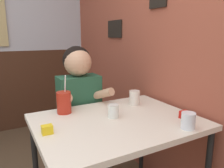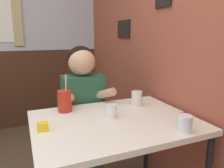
% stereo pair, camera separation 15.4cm
% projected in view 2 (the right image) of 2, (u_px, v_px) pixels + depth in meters
% --- Properties ---
extents(brick_wall_right, '(0.08, 4.49, 2.70)m').
position_uv_depth(brick_wall_right, '(135.00, 31.00, 2.25)').
color(brick_wall_right, '#9E4C38').
rests_on(brick_wall_right, ground_plane).
extents(main_table, '(1.04, 0.79, 0.77)m').
position_uv_depth(main_table, '(114.00, 129.00, 1.44)').
color(main_table, beige).
rests_on(main_table, ground_plane).
extents(person_seated, '(0.42, 0.42, 1.22)m').
position_uv_depth(person_seated, '(83.00, 111.00, 1.89)').
color(person_seated, '#235138').
rests_on(person_seated, ground_plane).
extents(cocktail_pitcher, '(0.10, 0.10, 0.27)m').
position_uv_depth(cocktail_pitcher, '(65.00, 101.00, 1.56)').
color(cocktail_pitcher, '#B22819').
rests_on(cocktail_pitcher, main_table).
extents(glass_near_pitcher, '(0.08, 0.08, 0.10)m').
position_uv_depth(glass_near_pitcher, '(185.00, 124.00, 1.23)').
color(glass_near_pitcher, silver).
rests_on(glass_near_pitcher, main_table).
extents(glass_center, '(0.07, 0.07, 0.09)m').
position_uv_depth(glass_center, '(111.00, 111.00, 1.45)').
color(glass_center, silver).
rests_on(glass_center, main_table).
extents(glass_far_side, '(0.08, 0.08, 0.11)m').
position_uv_depth(glass_far_side, '(137.00, 98.00, 1.71)').
color(glass_far_side, silver).
rests_on(glass_far_side, main_table).
extents(condiment_ketchup, '(0.06, 0.04, 0.05)m').
position_uv_depth(condiment_ketchup, '(184.00, 117.00, 1.39)').
color(condiment_ketchup, '#B7140F').
rests_on(condiment_ketchup, main_table).
extents(condiment_mustard, '(0.06, 0.04, 0.05)m').
position_uv_depth(condiment_mustard, '(43.00, 127.00, 1.25)').
color(condiment_mustard, yellow).
rests_on(condiment_mustard, main_table).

